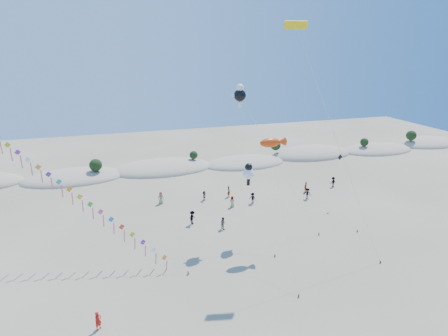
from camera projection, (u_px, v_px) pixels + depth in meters
ground at (247, 336)px, 30.14m from camera, size 160.00×160.00×0.00m
dune_ridge at (169, 168)px, 71.41m from camera, size 145.30×11.49×5.57m
kite_train at (45, 172)px, 39.20m from camera, size 25.26×15.98×19.02m
fish_kite at (273, 143)px, 41.78m from camera, size 3.48×11.79×12.55m
cartoon_kite_low at (249, 172)px, 43.68m from camera, size 1.89×6.33×9.33m
cartoon_kite_high at (240, 94)px, 44.10m from camera, size 9.53×6.77×18.08m
parafoil_kite at (298, 30)px, 37.55m from camera, size 8.97×8.17×24.71m
dark_kite at (345, 177)px, 51.82m from camera, size 3.27×9.24×7.52m
flyer_foreground at (98, 321)px, 30.60m from camera, size 0.72×0.69×1.66m
beachgoers at (245, 199)px, 54.97m from camera, size 29.45×11.30×1.86m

